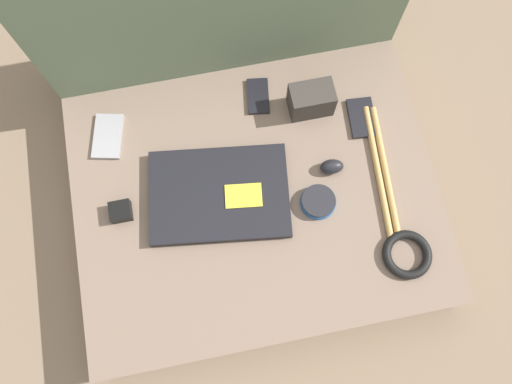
{
  "coord_description": "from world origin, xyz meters",
  "views": [
    {
      "loc": [
        -0.07,
        -0.35,
        1.34
      ],
      "look_at": [
        0.0,
        0.0,
        0.16
      ],
      "focal_mm": 35.0,
      "sensor_mm": 36.0,
      "label": 1
    }
  ],
  "objects_px": {
    "speaker_puck": "(318,202)",
    "phone_small": "(258,96)",
    "phone_silver": "(362,118)",
    "laptop": "(219,194)",
    "camera_pouch": "(311,100)",
    "charger_brick": "(121,211)",
    "computer_mouse": "(332,167)",
    "phone_black": "(108,136)"
  },
  "relations": [
    {
      "from": "computer_mouse",
      "to": "speaker_puck",
      "type": "bearing_deg",
      "value": -117.49
    },
    {
      "from": "phone_silver",
      "to": "phone_black",
      "type": "distance_m",
      "value": 0.66
    },
    {
      "from": "camera_pouch",
      "to": "phone_black",
      "type": "bearing_deg",
      "value": 177.82
    },
    {
      "from": "phone_silver",
      "to": "phone_black",
      "type": "xyz_separation_m",
      "value": [
        -0.66,
        0.08,
        0.0
      ]
    },
    {
      "from": "phone_small",
      "to": "charger_brick",
      "type": "distance_m",
      "value": 0.46
    },
    {
      "from": "speaker_puck",
      "to": "phone_silver",
      "type": "xyz_separation_m",
      "value": [
        0.17,
        0.2,
        -0.01
      ]
    },
    {
      "from": "laptop",
      "to": "computer_mouse",
      "type": "bearing_deg",
      "value": 10.27
    },
    {
      "from": "laptop",
      "to": "charger_brick",
      "type": "height_order",
      "value": "charger_brick"
    },
    {
      "from": "speaker_puck",
      "to": "charger_brick",
      "type": "bearing_deg",
      "value": 171.61
    },
    {
      "from": "phone_small",
      "to": "camera_pouch",
      "type": "relative_size",
      "value": 0.97
    },
    {
      "from": "speaker_puck",
      "to": "phone_silver",
      "type": "height_order",
      "value": "speaker_puck"
    },
    {
      "from": "computer_mouse",
      "to": "charger_brick",
      "type": "bearing_deg",
      "value": -172.94
    },
    {
      "from": "phone_black",
      "to": "charger_brick",
      "type": "bearing_deg",
      "value": -74.6
    },
    {
      "from": "phone_silver",
      "to": "charger_brick",
      "type": "bearing_deg",
      "value": -163.92
    },
    {
      "from": "phone_black",
      "to": "laptop",
      "type": "bearing_deg",
      "value": -27.29
    },
    {
      "from": "computer_mouse",
      "to": "phone_silver",
      "type": "xyz_separation_m",
      "value": [
        0.11,
        0.12,
        -0.01
      ]
    },
    {
      "from": "charger_brick",
      "to": "phone_black",
      "type": "bearing_deg",
      "value": 92.81
    },
    {
      "from": "computer_mouse",
      "to": "camera_pouch",
      "type": "bearing_deg",
      "value": 100.33
    },
    {
      "from": "computer_mouse",
      "to": "charger_brick",
      "type": "xyz_separation_m",
      "value": [
        -0.53,
        -0.01,
        -0.0
      ]
    },
    {
      "from": "laptop",
      "to": "phone_silver",
      "type": "distance_m",
      "value": 0.42
    },
    {
      "from": "computer_mouse",
      "to": "camera_pouch",
      "type": "xyz_separation_m",
      "value": [
        -0.01,
        0.18,
        0.02
      ]
    },
    {
      "from": "computer_mouse",
      "to": "phone_small",
      "type": "bearing_deg",
      "value": 126.91
    },
    {
      "from": "camera_pouch",
      "to": "charger_brick",
      "type": "height_order",
      "value": "camera_pouch"
    },
    {
      "from": "laptop",
      "to": "phone_small",
      "type": "bearing_deg",
      "value": 66.75
    },
    {
      "from": "laptop",
      "to": "computer_mouse",
      "type": "height_order",
      "value": "computer_mouse"
    },
    {
      "from": "phone_black",
      "to": "charger_brick",
      "type": "relative_size",
      "value": 2.62
    },
    {
      "from": "phone_silver",
      "to": "phone_black",
      "type": "bearing_deg",
      "value": 177.85
    },
    {
      "from": "phone_small",
      "to": "camera_pouch",
      "type": "bearing_deg",
      "value": -15.48
    },
    {
      "from": "charger_brick",
      "to": "camera_pouch",
      "type": "bearing_deg",
      "value": 19.95
    },
    {
      "from": "phone_small",
      "to": "camera_pouch",
      "type": "xyz_separation_m",
      "value": [
        0.13,
        -0.06,
        0.04
      ]
    },
    {
      "from": "speaker_puck",
      "to": "phone_small",
      "type": "bearing_deg",
      "value": 105.47
    },
    {
      "from": "speaker_puck",
      "to": "charger_brick",
      "type": "relative_size",
      "value": 1.69
    },
    {
      "from": "laptop",
      "to": "camera_pouch",
      "type": "xyz_separation_m",
      "value": [
        0.28,
        0.19,
        0.03
      ]
    },
    {
      "from": "charger_brick",
      "to": "phone_small",
      "type": "bearing_deg",
      "value": 31.94
    },
    {
      "from": "charger_brick",
      "to": "speaker_puck",
      "type": "bearing_deg",
      "value": -8.39
    },
    {
      "from": "phone_silver",
      "to": "laptop",
      "type": "bearing_deg",
      "value": -156.88
    },
    {
      "from": "laptop",
      "to": "speaker_puck",
      "type": "bearing_deg",
      "value": -8.27
    },
    {
      "from": "phone_silver",
      "to": "charger_brick",
      "type": "relative_size",
      "value": 2.25
    },
    {
      "from": "speaker_puck",
      "to": "phone_small",
      "type": "height_order",
      "value": "speaker_puck"
    },
    {
      "from": "computer_mouse",
      "to": "speaker_puck",
      "type": "height_order",
      "value": "computer_mouse"
    },
    {
      "from": "phone_silver",
      "to": "charger_brick",
      "type": "height_order",
      "value": "charger_brick"
    },
    {
      "from": "speaker_puck",
      "to": "phone_silver",
      "type": "bearing_deg",
      "value": 50.41
    }
  ]
}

